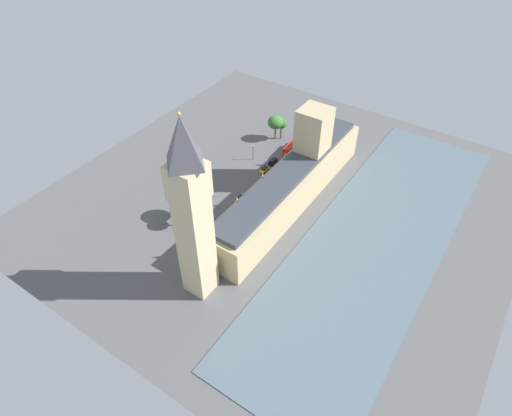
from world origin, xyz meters
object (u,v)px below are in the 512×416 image
object	(u,v)px
car_black_leading	(273,161)
pedestrian_by_river_gate	(308,151)
car_dark_green_midblock	(206,225)
street_lamp_slot_11	(253,150)
parliament_building	(293,180)
car_yellow_cab_kerbside	(264,169)
pedestrian_far_end	(237,219)
plane_tree_opposite_hall	(281,124)
double_decker_bus_under_trees	(292,148)
plane_tree_slot_10	(180,200)
car_silver_corner	(241,198)
plane_tree_trailing	(275,122)
plane_tree_near_tower	(178,212)
clock_tower	(192,211)

from	to	relation	value
car_black_leading	pedestrian_by_river_gate	size ratio (longest dim) A/B	2.99
car_dark_green_midblock	street_lamp_slot_11	size ratio (longest dim) A/B	0.65
street_lamp_slot_11	parliament_building	bearing A→B (deg)	154.79
car_yellow_cab_kerbside	pedestrian_far_end	xyz separation A→B (m)	(-7.19, 27.66, -0.12)
plane_tree_opposite_hall	car_black_leading	bearing A→B (deg)	111.76
double_decker_bus_under_trees	plane_tree_slot_10	bearing A→B (deg)	74.71
car_dark_green_midblock	car_silver_corner	bearing A→B (deg)	86.31
car_black_leading	car_yellow_cab_kerbside	bearing A→B (deg)	-91.55
car_black_leading	plane_tree_trailing	size ratio (longest dim) A/B	0.45
car_yellow_cab_kerbside	street_lamp_slot_11	world-z (taller)	street_lamp_slot_11
plane_tree_trailing	plane_tree_opposite_hall	xyz separation A→B (m)	(-1.73, -1.73, -0.94)
car_dark_green_midblock	plane_tree_trailing	xyz separation A→B (m)	(9.21, -56.64, 6.91)
plane_tree_slot_10	plane_tree_opposite_hall	bearing A→B (deg)	-92.24
plane_tree_trailing	plane_tree_near_tower	size ratio (longest dim) A/B	1.31
plane_tree_near_tower	street_lamp_slot_11	distance (m)	43.95
parliament_building	car_black_leading	world-z (taller)	parliament_building
clock_tower	street_lamp_slot_11	world-z (taller)	clock_tower
double_decker_bus_under_trees	pedestrian_far_end	size ratio (longest dim) A/B	6.25
double_decker_bus_under_trees	plane_tree_trailing	size ratio (longest dim) A/B	1.01
clock_tower	plane_tree_slot_10	world-z (taller)	clock_tower
car_yellow_cab_kerbside	plane_tree_opposite_hall	distance (m)	24.60
double_decker_bus_under_trees	pedestrian_far_end	world-z (taller)	double_decker_bus_under_trees
parliament_building	car_black_leading	distance (m)	22.72
car_silver_corner	plane_tree_trailing	xyz separation A→B (m)	(10.88, -39.66, 6.90)
pedestrian_by_river_gate	street_lamp_slot_11	distance (m)	22.80
parliament_building	pedestrian_far_end	xyz separation A→B (m)	(9.37, 20.09, -7.32)
plane_tree_near_tower	plane_tree_slot_10	size ratio (longest dim) A/B	0.78
parliament_building	plane_tree_slot_10	distance (m)	38.59
clock_tower	parliament_building	bearing A→B (deg)	-92.26
pedestrian_far_end	plane_tree_slot_10	world-z (taller)	plane_tree_slot_10
car_black_leading	pedestrian_by_river_gate	bearing A→B (deg)	59.19
car_dark_green_midblock	pedestrian_by_river_gate	distance (m)	56.22
plane_tree_near_tower	car_silver_corner	bearing A→B (deg)	-113.35
plane_tree_near_tower	street_lamp_slot_11	bearing A→B (deg)	-88.88
parliament_building	pedestrian_far_end	world-z (taller)	parliament_building
car_black_leading	clock_tower	bearing A→B (deg)	-79.00
plane_tree_near_tower	street_lamp_slot_11	world-z (taller)	plane_tree_near_tower
pedestrian_far_end	car_yellow_cab_kerbside	bearing A→B (deg)	26.01
plane_tree_trailing	plane_tree_near_tower	xyz separation A→B (m)	(-1.60, 61.17, -1.97)
pedestrian_by_river_gate	plane_tree_opposite_hall	distance (m)	15.82
car_silver_corner	pedestrian_by_river_gate	bearing A→B (deg)	80.56
car_silver_corner	pedestrian_by_river_gate	distance (m)	39.17
car_black_leading	plane_tree_trailing	world-z (taller)	plane_tree_trailing
parliament_building	plane_tree_slot_10	world-z (taller)	parliament_building
parliament_building	car_dark_green_midblock	size ratio (longest dim) A/B	18.21
car_black_leading	plane_tree_near_tower	bearing A→B (deg)	-100.99
double_decker_bus_under_trees	plane_tree_near_tower	xyz separation A→B (m)	(9.45, 55.91, 3.19)
parliament_building	plane_tree_opposite_hall	world-z (taller)	parliament_building
pedestrian_far_end	plane_tree_slot_10	bearing A→B (deg)	129.47
double_decker_bus_under_trees	plane_tree_opposite_hall	size ratio (longest dim) A/B	1.19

